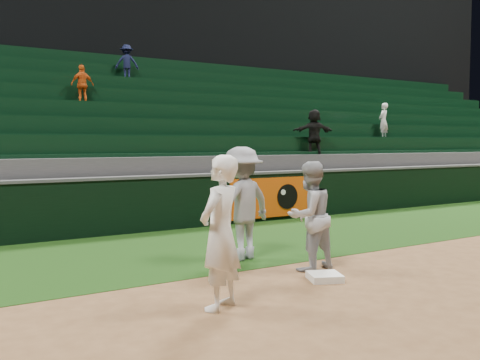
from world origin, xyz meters
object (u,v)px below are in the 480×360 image
baserunner (310,216)px  base_coach (242,203)px  first_base (325,277)px  first_baseman (220,232)px

baserunner → base_coach: size_ratio=0.89×
first_base → baserunner: size_ratio=0.26×
first_base → baserunner: 1.03m
base_coach → first_baseman: bearing=40.1°
first_base → first_baseman: bearing=-169.9°
first_baseman → first_base: bearing=159.3°
first_base → base_coach: 2.03m
first_baseman → baserunner: 2.35m
first_base → base_coach: (-0.29, 1.79, 0.91)m
first_baseman → baserunner: (2.15, 0.96, -0.07)m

